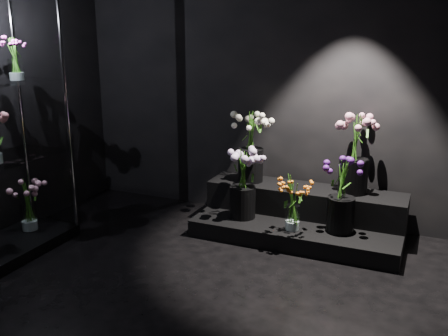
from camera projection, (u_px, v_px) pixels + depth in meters
The scene contains 11 objects.
floor at pixel (168, 300), 3.64m from camera, with size 4.00×4.00×0.00m, color black.
wall_back at pixel (262, 82), 5.03m from camera, with size 4.00×4.00×0.00m, color black.
display_riser at pixel (301, 215), 4.81m from camera, with size 1.92×0.85×0.43m.
display_case at pixel (4, 130), 4.21m from camera, with size 0.59×0.99×2.18m.
bouquet_orange_bells at pixel (293, 202), 4.44m from camera, with size 0.26×0.26×0.52m.
bouquet_lilac at pixel (243, 179), 4.71m from camera, with size 0.38×0.38×0.68m.
bouquet_purple at pixel (342, 191), 4.38m from camera, with size 0.42×0.42×0.68m.
bouquet_cream_roses at pixel (251, 142), 4.95m from camera, with size 0.39×0.39×0.70m.
bouquet_pink_roses at pixel (355, 149), 4.59m from camera, with size 0.48×0.48×0.75m.
bouquet_case_magenta at pixel (15, 57), 4.17m from camera, with size 0.30×0.30×0.37m.
bouquet_case_base_pink at pixel (27, 204), 4.60m from camera, with size 0.34×0.34×0.49m.
Camera 1 is at (1.67, -2.81, 1.91)m, focal length 40.00 mm.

